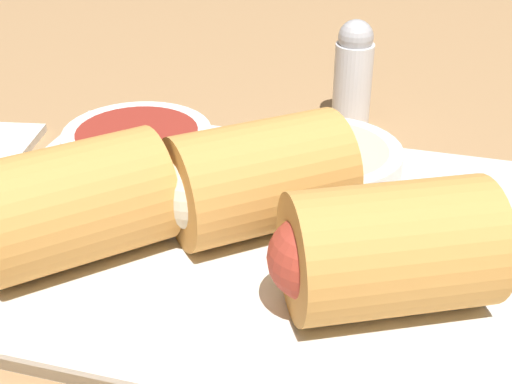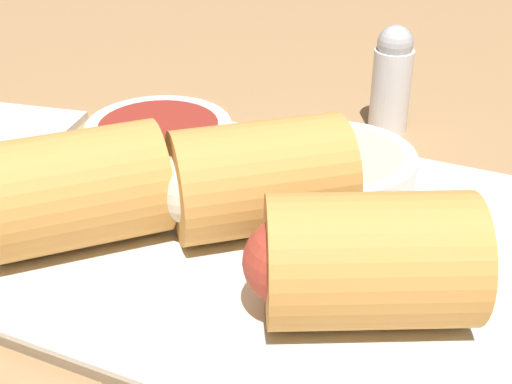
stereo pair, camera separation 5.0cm
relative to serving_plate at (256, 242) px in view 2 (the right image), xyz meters
The scene contains 8 objects.
table_surface 2.70cm from the serving_plate, 57.03° to the left, with size 180.00×140.00×2.00cm.
serving_plate is the anchor object (origin of this frame).
roll_front_left 10.55cm from the serving_plate, 149.64° to the right, with size 10.67×10.71×6.01cm.
roll_front_right 9.05cm from the serving_plate, 33.01° to the right, with size 10.83×9.41×6.01cm.
roll_back_left 3.77cm from the serving_plate, 162.96° to the left, with size 10.85×10.45×6.01cm.
dipping_bowl_near 6.58cm from the serving_plate, 65.49° to the left, with size 9.11×9.11×2.58cm.
dipping_bowl_far 10.40cm from the serving_plate, 151.23° to the left, with size 9.11×9.11×2.58cm.
salt_shaker 19.13cm from the serving_plate, 83.25° to the left, with size 2.85×2.85×7.85cm.
Camera 2 is at (12.25, -31.06, 24.74)cm, focal length 50.00 mm.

